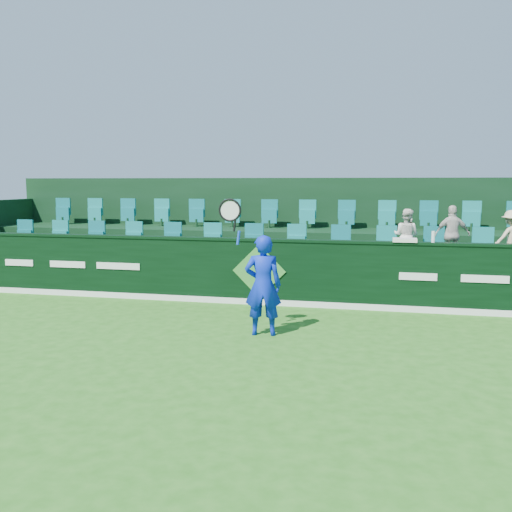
% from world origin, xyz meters
% --- Properties ---
extents(ground, '(60.00, 60.00, 0.00)m').
position_xyz_m(ground, '(0.00, 0.00, 0.00)').
color(ground, '#236417').
rests_on(ground, ground).
extents(sponsor_hoarding, '(16.00, 0.25, 1.35)m').
position_xyz_m(sponsor_hoarding, '(0.00, 4.00, 0.67)').
color(sponsor_hoarding, black).
rests_on(sponsor_hoarding, ground).
extents(stand_tier_front, '(16.00, 2.00, 0.80)m').
position_xyz_m(stand_tier_front, '(0.00, 5.10, 0.40)').
color(stand_tier_front, black).
rests_on(stand_tier_front, ground).
extents(stand_tier_back, '(16.00, 1.80, 1.30)m').
position_xyz_m(stand_tier_back, '(0.00, 7.00, 0.65)').
color(stand_tier_back, black).
rests_on(stand_tier_back, ground).
extents(stand_rear, '(16.00, 4.10, 2.60)m').
position_xyz_m(stand_rear, '(0.00, 7.44, 1.22)').
color(stand_rear, black).
rests_on(stand_rear, ground).
extents(seat_row_front, '(13.50, 0.50, 0.60)m').
position_xyz_m(seat_row_front, '(0.00, 5.50, 1.10)').
color(seat_row_front, '#126B71').
rests_on(seat_row_front, stand_tier_front).
extents(seat_row_back, '(13.50, 0.50, 0.60)m').
position_xyz_m(seat_row_back, '(0.00, 7.30, 1.60)').
color(seat_row_back, '#126B71').
rests_on(seat_row_back, stand_tier_back).
extents(tennis_player, '(1.06, 0.48, 2.25)m').
position_xyz_m(tennis_player, '(0.55, 1.68, 0.84)').
color(tennis_player, '#0B25C2').
rests_on(tennis_player, ground).
extents(spectator_left, '(0.67, 0.61, 1.13)m').
position_xyz_m(spectator_left, '(2.90, 5.12, 1.37)').
color(spectator_left, white).
rests_on(spectator_left, stand_tier_front).
extents(spectator_middle, '(0.75, 0.39, 1.21)m').
position_xyz_m(spectator_middle, '(3.82, 5.12, 1.41)').
color(spectator_middle, beige).
rests_on(spectator_middle, stand_tier_front).
extents(spectator_right, '(0.84, 0.68, 1.13)m').
position_xyz_m(spectator_right, '(4.96, 5.12, 1.36)').
color(spectator_right, beige).
rests_on(spectator_right, stand_tier_front).
extents(towel, '(0.45, 0.29, 0.07)m').
position_xyz_m(towel, '(2.84, 4.00, 1.38)').
color(towel, silver).
rests_on(towel, sponsor_hoarding).
extents(drinks_bottle, '(0.07, 0.07, 0.22)m').
position_xyz_m(drinks_bottle, '(3.36, 4.00, 1.46)').
color(drinks_bottle, white).
rests_on(drinks_bottle, sponsor_hoarding).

